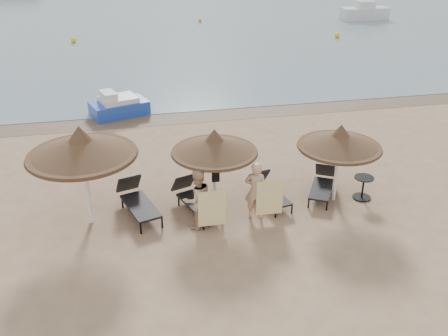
{
  "coord_description": "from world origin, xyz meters",
  "views": [
    {
      "loc": [
        -3.08,
        -11.32,
        7.91
      ],
      "look_at": [
        -0.47,
        1.2,
        1.49
      ],
      "focal_mm": 40.0,
      "sensor_mm": 36.0,
      "label": 1
    }
  ],
  "objects_px": {
    "lounger_far_right": "(322,184)",
    "person_right": "(256,186)",
    "lounger_near_left": "(194,197)",
    "person_left": "(197,195)",
    "side_table": "(363,188)",
    "palapa_left": "(81,147)",
    "palapa_center": "(214,146)",
    "lounger_near_right": "(268,190)",
    "palapa_right": "(340,141)",
    "lounger_far_left": "(137,200)",
    "pedal_boat": "(118,106)"
  },
  "relations": [
    {
      "from": "lounger_far_right",
      "to": "person_right",
      "type": "relative_size",
      "value": 0.91
    },
    {
      "from": "lounger_far_right",
      "to": "lounger_near_left",
      "type": "bearing_deg",
      "value": -149.56
    },
    {
      "from": "person_left",
      "to": "lounger_far_right",
      "type": "bearing_deg",
      "value": 177.12
    },
    {
      "from": "person_left",
      "to": "side_table",
      "type": "bearing_deg",
      "value": 168.76
    },
    {
      "from": "palapa_left",
      "to": "person_left",
      "type": "bearing_deg",
      "value": -16.14
    },
    {
      "from": "palapa_center",
      "to": "lounger_near_right",
      "type": "bearing_deg",
      "value": -0.74
    },
    {
      "from": "palapa_right",
      "to": "person_right",
      "type": "xyz_separation_m",
      "value": [
        -2.69,
        -0.52,
        -0.96
      ]
    },
    {
      "from": "side_table",
      "to": "person_right",
      "type": "distance_m",
      "value": 3.68
    },
    {
      "from": "lounger_near_right",
      "to": "side_table",
      "type": "xyz_separation_m",
      "value": [
        2.95,
        -0.46,
        -0.02
      ]
    },
    {
      "from": "palapa_center",
      "to": "lounger_far_right",
      "type": "xyz_separation_m",
      "value": [
        3.48,
        0.03,
        -1.65
      ]
    },
    {
      "from": "lounger_far_left",
      "to": "palapa_left",
      "type": "bearing_deg",
      "value": 175.1
    },
    {
      "from": "palapa_left",
      "to": "pedal_boat",
      "type": "relative_size",
      "value": 1.1
    },
    {
      "from": "palapa_right",
      "to": "pedal_boat",
      "type": "relative_size",
      "value": 0.92
    },
    {
      "from": "lounger_far_left",
      "to": "person_left",
      "type": "height_order",
      "value": "person_left"
    },
    {
      "from": "lounger_near_left",
      "to": "person_right",
      "type": "relative_size",
      "value": 1.04
    },
    {
      "from": "palapa_left",
      "to": "lounger_near_right",
      "type": "relative_size",
      "value": 1.57
    },
    {
      "from": "lounger_far_right",
      "to": "person_right",
      "type": "bearing_deg",
      "value": -130.64
    },
    {
      "from": "palapa_left",
      "to": "lounger_near_right",
      "type": "xyz_separation_m",
      "value": [
        5.36,
        0.15,
        -2.02
      ]
    },
    {
      "from": "person_left",
      "to": "pedal_boat",
      "type": "bearing_deg",
      "value": -95.46
    },
    {
      "from": "palapa_right",
      "to": "side_table",
      "type": "distance_m",
      "value": 1.89
    },
    {
      "from": "palapa_center",
      "to": "person_right",
      "type": "bearing_deg",
      "value": -40.75
    },
    {
      "from": "lounger_near_right",
      "to": "lounger_far_left",
      "type": "bearing_deg",
      "value": 165.6
    },
    {
      "from": "lounger_near_right",
      "to": "lounger_far_right",
      "type": "bearing_deg",
      "value": -10.93
    },
    {
      "from": "lounger_near_left",
      "to": "palapa_right",
      "type": "bearing_deg",
      "value": -23.18
    },
    {
      "from": "lounger_far_left",
      "to": "person_right",
      "type": "distance_m",
      "value": 3.57
    },
    {
      "from": "lounger_far_right",
      "to": "palapa_center",
      "type": "bearing_deg",
      "value": -150.69
    },
    {
      "from": "side_table",
      "to": "person_left",
      "type": "bearing_deg",
      "value": -173.98
    },
    {
      "from": "lounger_far_left",
      "to": "lounger_near_left",
      "type": "height_order",
      "value": "lounger_far_left"
    },
    {
      "from": "palapa_left",
      "to": "palapa_right",
      "type": "bearing_deg",
      "value": -1.47
    },
    {
      "from": "lounger_near_right",
      "to": "person_left",
      "type": "distance_m",
      "value": 2.66
    },
    {
      "from": "lounger_near_left",
      "to": "pedal_boat",
      "type": "relative_size",
      "value": 0.78
    },
    {
      "from": "person_left",
      "to": "palapa_center",
      "type": "bearing_deg",
      "value": -140.89
    },
    {
      "from": "palapa_right",
      "to": "side_table",
      "type": "height_order",
      "value": "palapa_right"
    },
    {
      "from": "palapa_center",
      "to": "palapa_right",
      "type": "xyz_separation_m",
      "value": [
        3.72,
        -0.37,
        -0.01
      ]
    },
    {
      "from": "lounger_near_left",
      "to": "lounger_far_right",
      "type": "bearing_deg",
      "value": -17.93
    },
    {
      "from": "side_table",
      "to": "lounger_near_left",
      "type": "bearing_deg",
      "value": 175.73
    },
    {
      "from": "lounger_far_right",
      "to": "side_table",
      "type": "xyz_separation_m",
      "value": [
        1.14,
        -0.51,
        -0.02
      ]
    },
    {
      "from": "palapa_right",
      "to": "person_right",
      "type": "height_order",
      "value": "palapa_right"
    },
    {
      "from": "lounger_near_left",
      "to": "person_right",
      "type": "distance_m",
      "value": 1.97
    },
    {
      "from": "palapa_left",
      "to": "lounger_near_right",
      "type": "bearing_deg",
      "value": 1.64
    },
    {
      "from": "palapa_left",
      "to": "side_table",
      "type": "distance_m",
      "value": 8.56
    },
    {
      "from": "lounger_near_right",
      "to": "lounger_far_right",
      "type": "distance_m",
      "value": 1.81
    },
    {
      "from": "lounger_near_left",
      "to": "person_right",
      "type": "bearing_deg",
      "value": -45.03
    },
    {
      "from": "palapa_right",
      "to": "lounger_near_left",
      "type": "distance_m",
      "value": 4.66
    },
    {
      "from": "lounger_far_right",
      "to": "person_right",
      "type": "distance_m",
      "value": 2.7
    },
    {
      "from": "lounger_far_left",
      "to": "lounger_near_right",
      "type": "distance_m",
      "value": 4.01
    },
    {
      "from": "palapa_center",
      "to": "person_left",
      "type": "relative_size",
      "value": 1.22
    },
    {
      "from": "lounger_near_right",
      "to": "person_left",
      "type": "relative_size",
      "value": 0.92
    },
    {
      "from": "lounger_far_left",
      "to": "pedal_boat",
      "type": "height_order",
      "value": "pedal_boat"
    },
    {
      "from": "lounger_near_left",
      "to": "side_table",
      "type": "bearing_deg",
      "value": -23.81
    }
  ]
}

